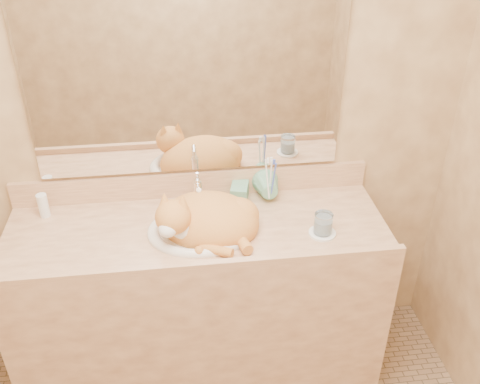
{
  "coord_description": "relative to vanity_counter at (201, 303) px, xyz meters",
  "views": [
    {
      "loc": [
        -0.05,
        -1.09,
        2.17
      ],
      "look_at": [
        0.18,
        0.7,
        1.03
      ],
      "focal_mm": 40.0,
      "sensor_mm": 36.0,
      "label": 1
    }
  ],
  "objects": [
    {
      "name": "wall_back",
      "position": [
        0.0,
        0.28,
        0.82
      ],
      "size": [
        2.4,
        0.02,
        2.5
      ],
      "primitive_type": "cube",
      "color": "olive",
      "rests_on": "ground"
    },
    {
      "name": "soap_dispenser",
      "position": [
        0.19,
        0.15,
        0.51
      ],
      "size": [
        0.09,
        0.09,
        0.16
      ],
      "primitive_type": "imported",
      "rotation": [
        0.0,
        0.0,
        -0.24
      ],
      "color": "#68A683",
      "rests_on": "vanity_counter"
    },
    {
      "name": "lotion_bottle",
      "position": [
        -0.65,
        0.18,
        0.48
      ],
      "size": [
        0.04,
        0.04,
        0.11
      ],
      "primitive_type": "cylinder",
      "color": "white",
      "rests_on": "vanity_counter"
    },
    {
      "name": "toothbrush_cup",
      "position": [
        0.33,
        0.14,
        0.48
      ],
      "size": [
        0.13,
        0.13,
        0.11
      ],
      "primitive_type": "imported",
      "rotation": [
        0.0,
        0.0,
        0.05
      ],
      "color": "#68A683",
      "rests_on": "vanity_counter"
    },
    {
      "name": "cat",
      "position": [
        0.03,
        -0.03,
        0.49
      ],
      "size": [
        0.5,
        0.45,
        0.23
      ],
      "primitive_type": null,
      "rotation": [
        0.0,
        0.0,
        -0.29
      ],
      "color": "#C7742E",
      "rests_on": "sink_basin"
    },
    {
      "name": "sink_basin",
      "position": [
        0.02,
        -0.02,
        0.49
      ],
      "size": [
        0.45,
        0.39,
        0.14
      ],
      "primitive_type": null,
      "rotation": [
        0.0,
        0.0,
        0.05
      ],
      "color": "white",
      "rests_on": "vanity_counter"
    },
    {
      "name": "saucer",
      "position": [
        0.51,
        -0.1,
        0.43
      ],
      "size": [
        0.11,
        0.11,
        0.01
      ],
      "primitive_type": "cylinder",
      "color": "white",
      "rests_on": "vanity_counter"
    },
    {
      "name": "vanity_counter",
      "position": [
        0.0,
        0.0,
        0.0
      ],
      "size": [
        1.6,
        0.55,
        0.85
      ],
      "primitive_type": null,
      "color": "#9F6A47",
      "rests_on": "floor"
    },
    {
      "name": "toothbrushes",
      "position": [
        0.33,
        0.14,
        0.56
      ],
      "size": [
        0.04,
        0.04,
        0.24
      ],
      "primitive_type": null,
      "color": "white",
      "rests_on": "toothbrush_cup"
    },
    {
      "name": "mirror",
      "position": [
        0.0,
        0.26,
        0.97
      ],
      "size": [
        1.3,
        0.02,
        0.8
      ],
      "primitive_type": "cube",
      "color": "white",
      "rests_on": "wall_back"
    },
    {
      "name": "water_glass",
      "position": [
        0.51,
        -0.1,
        0.48
      ],
      "size": [
        0.08,
        0.08,
        0.09
      ],
      "primitive_type": "cylinder",
      "color": "white",
      "rests_on": "saucer"
    },
    {
      "name": "faucet",
      "position": [
        0.02,
        0.15,
        0.51
      ],
      "size": [
        0.06,
        0.12,
        0.17
      ],
      "primitive_type": null,
      "rotation": [
        0.0,
        0.0,
        -0.18
      ],
      "color": "white",
      "rests_on": "vanity_counter"
    }
  ]
}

